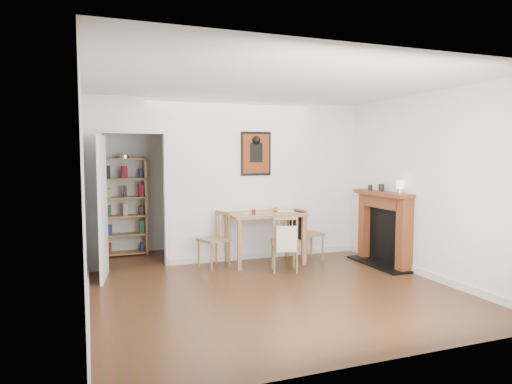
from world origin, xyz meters
name	(u,v)px	position (x,y,z in m)	size (l,w,h in m)	color
ground	(263,282)	(0.00, 0.00, 0.00)	(5.20, 5.20, 0.00)	#4E2819
room_shell	(238,182)	(0.10, 1.34, 1.30)	(5.20, 5.20, 5.20)	silver
dining_table	(265,219)	(0.42, 0.99, 0.72)	(1.20, 0.76, 0.82)	#906643
chair_left	(214,240)	(-0.42, 0.97, 0.43)	(0.56, 0.56, 0.86)	olive
chair_right	(308,233)	(1.17, 0.96, 0.44)	(0.53, 0.47, 0.85)	olive
chair_front	(285,243)	(0.51, 0.41, 0.43)	(0.53, 0.57, 0.85)	olive
bookshelf	(125,207)	(-1.61, 2.40, 0.84)	(0.71, 0.29, 1.69)	#906643
fireplace	(385,226)	(2.16, 0.25, 0.62)	(0.45, 1.25, 1.16)	brown
red_glass	(254,212)	(0.18, 0.86, 0.86)	(0.06, 0.06, 0.08)	maroon
orange_fruit	(275,209)	(0.63, 1.04, 0.86)	(0.09, 0.09, 0.09)	#FF570D
placemat	(255,213)	(0.25, 1.00, 0.82)	(0.37, 0.27, 0.00)	#C0B69E
notebook	(285,211)	(0.80, 1.04, 0.82)	(0.26, 0.19, 0.01)	silver
mantel_lamp	(400,185)	(2.14, -0.12, 1.28)	(0.12, 0.12, 0.20)	silver
ceramic_jar_a	(381,188)	(2.16, 0.35, 1.21)	(0.09, 0.09, 0.11)	black
ceramic_jar_b	(370,188)	(2.06, 0.51, 1.21)	(0.07, 0.07, 0.09)	black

